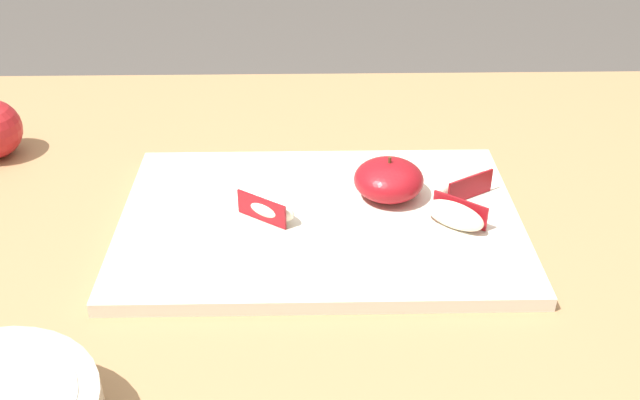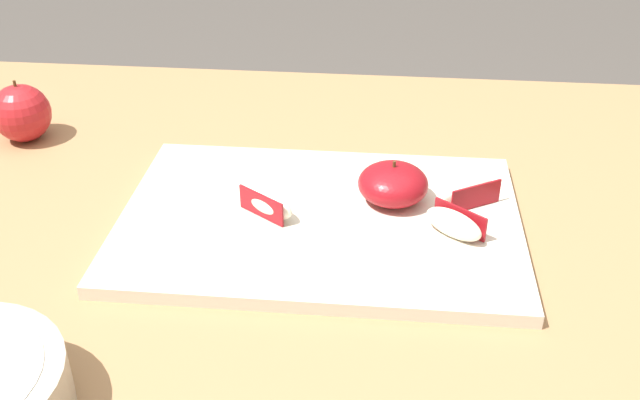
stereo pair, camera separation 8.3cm
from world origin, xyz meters
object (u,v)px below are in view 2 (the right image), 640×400
object	(u,v)px
apple_wedge_back	(470,192)
whole_apple_crimson	(21,113)
apple_half_skin_up	(393,184)
apple_wedge_front	(454,224)
cutting_board	(320,221)
apple_wedge_left	(268,204)

from	to	relation	value
apple_wedge_back	whole_apple_crimson	bearing A→B (deg)	167.08
apple_half_skin_up	apple_wedge_back	size ratio (longest dim) A/B	1.15
apple_wedge_back	apple_wedge_front	bearing A→B (deg)	-107.96
cutting_board	apple_wedge_front	distance (m)	0.15
apple_half_skin_up	whole_apple_crimson	xyz separation A→B (m)	(-0.51, 0.14, 0.00)
cutting_board	apple_half_skin_up	distance (m)	0.10
cutting_board	apple_wedge_left	size ratio (longest dim) A/B	6.47
whole_apple_crimson	apple_wedge_back	bearing A→B (deg)	-12.92
cutting_board	apple_wedge_front	size ratio (longest dim) A/B	6.54
apple_wedge_left	apple_half_skin_up	bearing A→B (deg)	18.15
cutting_board	whole_apple_crimson	xyz separation A→B (m)	(-0.43, 0.18, 0.03)
whole_apple_crimson	apple_half_skin_up	bearing A→B (deg)	-15.39
apple_wedge_left	cutting_board	bearing A→B (deg)	5.97
apple_half_skin_up	apple_wedge_left	bearing A→B (deg)	-161.85
apple_wedge_left	whole_apple_crimson	xyz separation A→B (m)	(-0.37, 0.19, 0.01)
apple_half_skin_up	whole_apple_crimson	size ratio (longest dim) A/B	0.94
apple_wedge_back	cutting_board	bearing A→B (deg)	-165.95
cutting_board	apple_wedge_back	distance (m)	0.18
cutting_board	apple_wedge_back	size ratio (longest dim) A/B	6.34
apple_wedge_back	apple_wedge_left	distance (m)	0.23
apple_wedge_left	whole_apple_crimson	bearing A→B (deg)	153.34
apple_half_skin_up	apple_wedge_left	size ratio (longest dim) A/B	1.17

